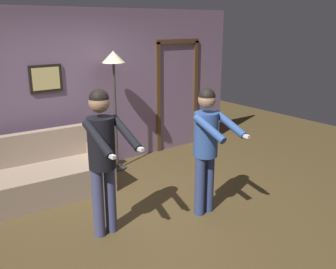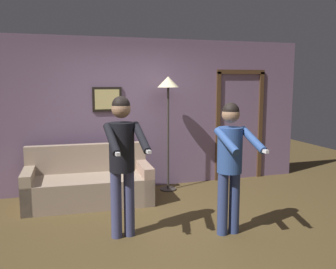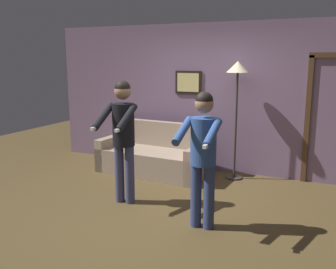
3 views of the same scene
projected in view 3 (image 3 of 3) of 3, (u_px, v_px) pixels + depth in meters
The scene contains 6 objects.
ground_plane at pixel (166, 207), 5.08m from camera, with size 12.00×12.00×0.00m, color #4F3E22.
back_wall_assembly at pixel (215, 98), 6.60m from camera, with size 6.40×0.10×2.60m.
couch at pixel (154, 157), 6.61m from camera, with size 1.94×0.95×0.87m.
torchiere_lamp at pixel (237, 79), 6.01m from camera, with size 0.36×0.36×1.95m.
person_standing_left at pixel (123, 130), 5.06m from camera, with size 0.46×0.69×1.71m.
person_standing_right at pixel (203, 148), 4.28m from camera, with size 0.45×0.67×1.63m.
Camera 3 is at (2.02, -4.34, 1.98)m, focal length 40.00 mm.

